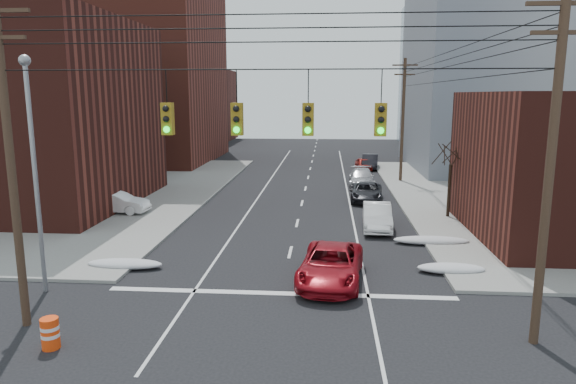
% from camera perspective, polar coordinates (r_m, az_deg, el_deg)
% --- Properties ---
extents(ground, '(160.00, 160.00, 0.00)m').
position_cam_1_polar(ground, '(15.17, -3.26, -20.40)').
color(ground, black).
rests_on(ground, ground).
extents(building_brick_tall, '(24.00, 20.00, 30.00)m').
position_cam_1_polar(building_brick_tall, '(66.49, -19.28, 16.36)').
color(building_brick_tall, maroon).
rests_on(building_brick_tall, ground).
extents(building_brick_far, '(22.00, 18.00, 12.00)m').
position_cam_1_polar(building_brick_far, '(91.22, -13.54, 9.31)').
color(building_brick_far, '#4B1D16').
rests_on(building_brick_far, ground).
extents(building_office, '(22.00, 20.00, 25.00)m').
position_cam_1_polar(building_office, '(60.52, 24.68, 14.22)').
color(building_office, gray).
rests_on(building_office, ground).
extents(building_glass, '(20.00, 18.00, 22.00)m').
position_cam_1_polar(building_glass, '(85.84, 19.85, 12.24)').
color(building_glass, gray).
rests_on(building_glass, ground).
extents(utility_pole_left, '(2.20, 0.28, 11.00)m').
position_cam_1_polar(utility_pole_left, '(19.02, -28.48, 3.24)').
color(utility_pole_left, '#473323').
rests_on(utility_pole_left, ground).
extents(utility_pole_right, '(2.20, 0.28, 11.00)m').
position_cam_1_polar(utility_pole_right, '(17.34, 27.12, 2.76)').
color(utility_pole_right, '#473323').
rests_on(utility_pole_right, ground).
extents(utility_pole_far, '(2.20, 0.28, 11.00)m').
position_cam_1_polar(utility_pole_far, '(47.38, 12.64, 8.01)').
color(utility_pole_far, '#473323').
rests_on(utility_pole_far, ground).
extents(traffic_signals, '(17.00, 0.42, 2.02)m').
position_cam_1_polar(traffic_signals, '(15.93, -1.77, 8.33)').
color(traffic_signals, black).
rests_on(traffic_signals, ground).
extents(street_light, '(0.44, 0.44, 9.32)m').
position_cam_1_polar(street_light, '(22.10, -26.44, 3.65)').
color(street_light, gray).
rests_on(street_light, ground).
extents(bare_tree, '(2.09, 2.20, 4.93)m').
position_cam_1_polar(bare_tree, '(34.22, 17.49, 0.97)').
color(bare_tree, black).
rests_on(bare_tree, ground).
extents(snow_nw, '(3.50, 1.08, 0.42)m').
position_cam_1_polar(snow_nw, '(24.91, -17.68, -7.61)').
color(snow_nw, silver).
rests_on(snow_nw, ground).
extents(snow_ne, '(3.00, 1.08, 0.42)m').
position_cam_1_polar(snow_ne, '(24.28, 17.67, -8.09)').
color(snow_ne, silver).
rests_on(snow_ne, ground).
extents(snow_east_far, '(4.00, 1.08, 0.42)m').
position_cam_1_polar(snow_east_far, '(28.48, 15.63, -5.20)').
color(snow_east_far, silver).
rests_on(snow_east_far, ground).
extents(red_pickup, '(3.08, 5.69, 1.52)m').
position_cam_1_polar(red_pickup, '(22.03, 4.79, -8.04)').
color(red_pickup, maroon).
rests_on(red_pickup, ground).
extents(parked_car_a, '(1.82, 3.86, 1.28)m').
position_cam_1_polar(parked_car_a, '(30.68, 9.89, -2.99)').
color(parked_car_a, '#AEAFB3').
rests_on(parked_car_a, ground).
extents(parked_car_b, '(1.82, 4.67, 1.52)m').
position_cam_1_polar(parked_car_b, '(30.80, 9.87, -2.70)').
color(parked_car_b, white).
rests_on(parked_car_b, ground).
extents(parked_car_c, '(2.68, 5.04, 1.35)m').
position_cam_1_polar(parked_car_c, '(38.85, 8.74, -0.00)').
color(parked_car_c, black).
rests_on(parked_car_c, ground).
extents(parked_car_d, '(2.35, 5.40, 1.55)m').
position_cam_1_polar(parked_car_d, '(44.63, 8.19, 1.53)').
color(parked_car_d, '#A2A1A6').
rests_on(parked_car_d, ground).
extents(parked_car_e, '(1.84, 3.80, 1.25)m').
position_cam_1_polar(parked_car_e, '(55.02, 8.39, 3.10)').
color(parked_car_e, maroon).
rests_on(parked_car_e, ground).
extents(parked_car_f, '(2.13, 4.83, 1.54)m').
position_cam_1_polar(parked_car_f, '(55.87, 9.09, 3.35)').
color(parked_car_f, black).
rests_on(parked_car_f, ground).
extents(lot_car_a, '(4.30, 1.74, 1.39)m').
position_cam_1_polar(lot_car_a, '(35.69, -18.48, -1.12)').
color(lot_car_a, white).
rests_on(lot_car_a, sidewalk_nw).
extents(lot_car_b, '(5.64, 4.12, 1.43)m').
position_cam_1_polar(lot_car_b, '(42.78, -19.73, 0.73)').
color(lot_car_b, '#9F9FA4').
rests_on(lot_car_b, sidewalk_nw).
extents(lot_car_c, '(5.21, 2.68, 1.45)m').
position_cam_1_polar(lot_car_c, '(38.51, -27.34, -0.89)').
color(lot_car_c, black).
rests_on(lot_car_c, sidewalk_nw).
extents(lot_car_d, '(4.04, 2.64, 1.28)m').
position_cam_1_polar(lot_car_d, '(44.69, -21.55, 0.92)').
color(lot_car_d, '#AEAEB2').
rests_on(lot_car_d, sidewalk_nw).
extents(construction_barrel, '(0.59, 0.59, 1.00)m').
position_cam_1_polar(construction_barrel, '(18.23, -24.91, -14.01)').
color(construction_barrel, '#FF410D').
rests_on(construction_barrel, ground).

